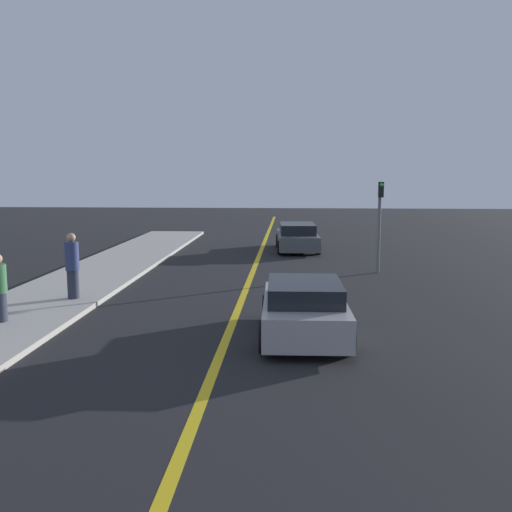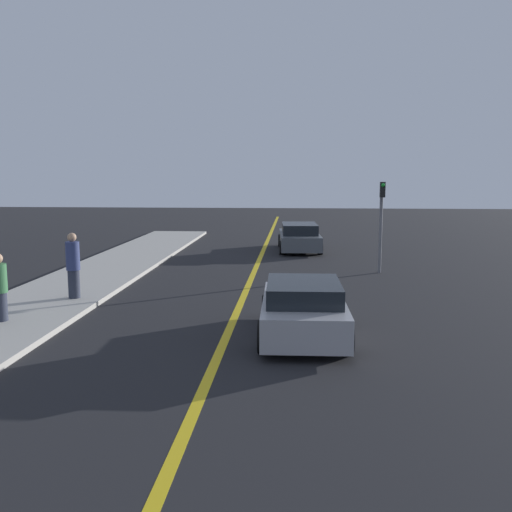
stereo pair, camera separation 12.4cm
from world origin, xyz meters
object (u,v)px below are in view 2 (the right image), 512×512
Objects in this scene: car_near_right_lane at (303,309)px; traffic_light at (381,216)px; car_ahead_center at (299,237)px; pedestrian_far_standing at (73,266)px.

car_near_right_lane is 9.09m from traffic_light.
pedestrian_far_standing reaches higher than car_ahead_center.
pedestrian_far_standing is at bearing -122.07° from car_ahead_center.
pedestrian_far_standing is 0.56× the size of traffic_light.
traffic_light reaches higher than pedestrian_far_standing.
traffic_light is at bearing -66.92° from car_ahead_center.
car_near_right_lane is 14.46m from car_ahead_center.
traffic_light is (2.89, 8.49, 1.45)m from car_near_right_lane.
pedestrian_far_standing is 10.85m from traffic_light.
car_ahead_center is at bearing 88.87° from car_near_right_lane.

